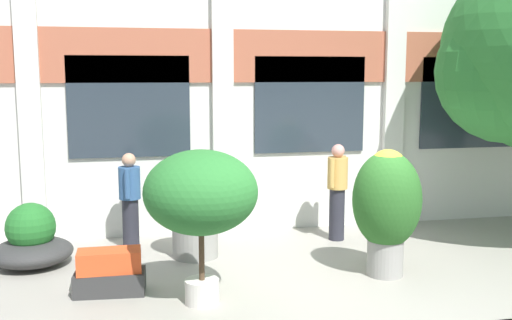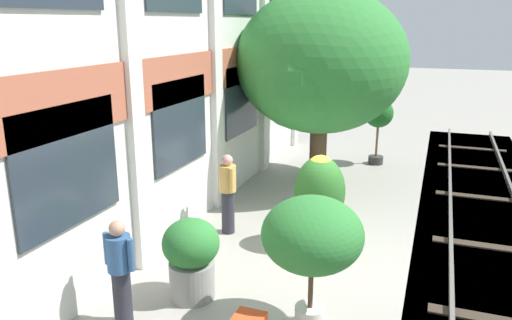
% 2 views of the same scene
% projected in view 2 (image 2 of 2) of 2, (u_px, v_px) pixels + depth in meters
% --- Properties ---
extents(ground_plane, '(80.00, 80.00, 0.00)m').
position_uv_depth(ground_plane, '(331.00, 254.00, 9.22)').
color(ground_plane, '#9E998E').
extents(apartment_facade, '(16.12, 0.64, 8.55)m').
position_uv_depth(apartment_facade, '(164.00, 15.00, 9.17)').
color(apartment_facade, silver).
rests_on(apartment_facade, ground).
extents(rail_tracks, '(23.76, 2.80, 0.43)m').
position_uv_depth(rail_tracks, '(496.00, 287.00, 8.32)').
color(rail_tracks, '#423F3A').
rests_on(rail_tracks, ground).
extents(broadleaf_tree, '(4.43, 4.22, 4.96)m').
position_uv_depth(broadleaf_tree, '(321.00, 66.00, 12.29)').
color(broadleaf_tree, '#4C3826').
rests_on(broadleaf_tree, ground).
extents(potted_plant_tall_urn, '(1.38, 1.38, 1.91)m').
position_uv_depth(potted_plant_tall_urn, '(312.00, 237.00, 6.68)').
color(potted_plant_tall_urn, beige).
rests_on(potted_plant_tall_urn, ground).
extents(potted_plant_glazed_jar, '(0.95, 0.95, 1.78)m').
position_uv_depth(potted_plant_glazed_jar, '(320.00, 193.00, 9.32)').
color(potted_plant_glazed_jar, gray).
rests_on(potted_plant_glazed_jar, ground).
extents(potted_plant_low_pan, '(0.85, 0.85, 1.96)m').
position_uv_depth(potted_plant_low_pan, '(379.00, 117.00, 14.64)').
color(potted_plant_low_pan, '#333333').
rests_on(potted_plant_low_pan, ground).
extents(potted_plant_ribbed_drum, '(0.88, 0.88, 1.29)m').
position_uv_depth(potted_plant_ribbed_drum, '(191.00, 255.00, 7.60)').
color(potted_plant_ribbed_drum, gray).
rests_on(potted_plant_ribbed_drum, ground).
extents(resident_by_doorway, '(0.40, 0.40, 1.64)m').
position_uv_depth(resident_by_doorway, '(228.00, 191.00, 9.93)').
color(resident_by_doorway, '#282833').
rests_on(resident_by_doorway, ground).
extents(resident_watching_tracks, '(0.34, 0.53, 1.56)m').
position_uv_depth(resident_watching_tracks, '(120.00, 270.00, 6.89)').
color(resident_watching_tracks, '#282833').
rests_on(resident_watching_tracks, ground).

